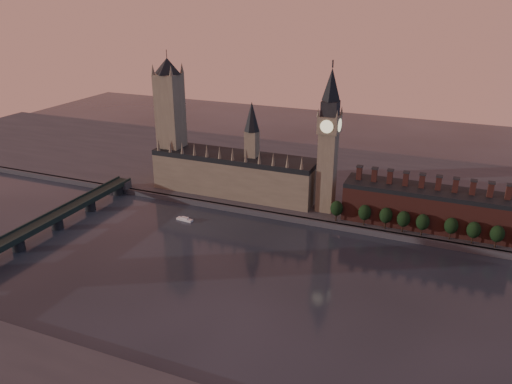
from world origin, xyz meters
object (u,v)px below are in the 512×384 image
river_boat (185,219)px  victoria_tower (171,119)px  westminster_bridge (34,230)px  big_ben (329,140)px

river_boat → victoria_tower: bearing=132.3°
victoria_tower → river_boat: (40.06, -53.21, -58.14)m
westminster_bridge → river_boat: bearing=40.7°
westminster_bridge → river_boat: (75.06, 64.48, -6.49)m
victoria_tower → westminster_bridge: bearing=-106.6°
victoria_tower → river_boat: bearing=-53.0°
big_ben → river_boat: size_ratio=8.48×
big_ben → westminster_bridge: size_ratio=0.54×
victoria_tower → big_ben: (130.00, -5.00, -2.26)m
big_ben → westminster_bridge: (-165.00, -112.70, -49.39)m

